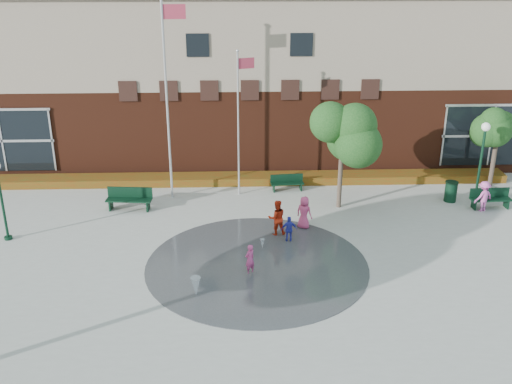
{
  "coord_description": "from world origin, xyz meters",
  "views": [
    {
      "loc": [
        -0.75,
        -16.84,
        11.14
      ],
      "look_at": [
        0.0,
        4.0,
        2.6
      ],
      "focal_mm": 42.0,
      "sensor_mm": 36.0,
      "label": 1
    }
  ],
  "objects_px": {
    "bench_left": "(129,203)",
    "flagpole_right": "(239,117)",
    "trash_can": "(451,192)",
    "child_splash": "(250,259)",
    "flagpole_left": "(167,89)"
  },
  "relations": [
    {
      "from": "bench_left",
      "to": "flagpole_right",
      "type": "bearing_deg",
      "value": 23.92
    },
    {
      "from": "trash_can",
      "to": "child_splash",
      "type": "relative_size",
      "value": 0.85
    },
    {
      "from": "flagpole_left",
      "to": "child_splash",
      "type": "xyz_separation_m",
      "value": [
        3.48,
        -7.39,
        -4.66
      ]
    },
    {
      "from": "trash_can",
      "to": "flagpole_left",
      "type": "bearing_deg",
      "value": 175.71
    },
    {
      "from": "bench_left",
      "to": "trash_can",
      "type": "bearing_deg",
      "value": 7.1
    },
    {
      "from": "flagpole_left",
      "to": "child_splash",
      "type": "height_order",
      "value": "flagpole_left"
    },
    {
      "from": "flagpole_right",
      "to": "trash_can",
      "type": "distance_m",
      "value": 10.55
    },
    {
      "from": "bench_left",
      "to": "trash_can",
      "type": "height_order",
      "value": "bench_left"
    },
    {
      "from": "flagpole_left",
      "to": "trash_can",
      "type": "xyz_separation_m",
      "value": [
        13.11,
        -0.98,
        -4.74
      ]
    },
    {
      "from": "flagpole_right",
      "to": "child_splash",
      "type": "bearing_deg",
      "value": -105.12
    },
    {
      "from": "flagpole_left",
      "to": "flagpole_right",
      "type": "xyz_separation_m",
      "value": [
        3.2,
        0.26,
        -1.35
      ]
    },
    {
      "from": "trash_can",
      "to": "child_splash",
      "type": "distance_m",
      "value": 11.57
    },
    {
      "from": "flagpole_right",
      "to": "child_splash",
      "type": "relative_size",
      "value": 5.93
    },
    {
      "from": "flagpole_right",
      "to": "trash_can",
      "type": "xyz_separation_m",
      "value": [
        9.91,
        -1.25,
        -3.38
      ]
    },
    {
      "from": "flagpole_left",
      "to": "bench_left",
      "type": "bearing_deg",
      "value": -146.21
    }
  ]
}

